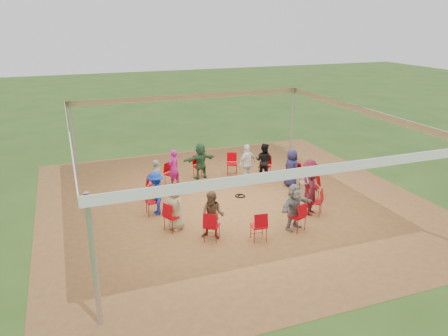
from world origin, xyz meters
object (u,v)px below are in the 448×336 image
object	(u,v)px
chair_0	(312,187)
chair_7	(153,202)
person_seated_7	(175,207)
standing_person	(247,163)
chair_11	(297,217)
person_seated_3	(200,161)
chair_8	(172,216)
person_seated_6	(156,193)
person_seated_0	(309,179)
person_seated_2	(264,161)
chair_1	(293,174)
chair_12	(315,202)
laptop	(305,181)
person_seated_10	(312,193)
person_seated_8	(213,215)
person_seated_4	(174,168)
chair_9	(212,226)
person_seated_1	(291,168)
chair_6	(154,187)
chair_3	(232,164)
chair_10	(259,226)
chair_4	(199,167)
chair_5	(172,174)
person_seated_5	(157,179)
chair_2	(265,167)
person_seated_9	(294,207)
cable_coil	(241,196)

from	to	relation	value
chair_0	chair_7	size ratio (longest dim) A/B	1.00
person_seated_7	standing_person	size ratio (longest dim) A/B	0.94
chair_11	person_seated_3	distance (m)	5.52
chair_8	person_seated_6	size ratio (longest dim) A/B	0.62
person_seated_0	person_seated_2	size ratio (longest dim) A/B	1.00
chair_1	standing_person	xyz separation A→B (m)	(-1.53, 0.95, 0.32)
chair_12	laptop	size ratio (longest dim) A/B	2.30
chair_1	chair_12	size ratio (longest dim) A/B	1.00
person_seated_6	person_seated_10	size ratio (longest dim) A/B	1.00
person_seated_7	laptop	world-z (taller)	person_seated_7
chair_8	chair_0	bearing A→B (deg)	69.23
person_seated_8	person_seated_4	bearing A→B (deg)	124.62
chair_1	chair_0	bearing A→B (deg)	166.15
chair_9	person_seated_1	xyz separation A→B (m)	(4.23, 3.01, 0.28)
chair_0	laptop	bearing A→B (deg)	90.00
standing_person	person_seated_4	bearing A→B (deg)	-36.31
chair_6	chair_7	size ratio (longest dim) A/B	1.00
person_seated_8	standing_person	xyz separation A→B (m)	(2.75, 3.89, 0.04)
person_seated_4	chair_3	bearing A→B (deg)	154.66
chair_10	standing_person	world-z (taller)	standing_person
person_seated_1	person_seated_4	xyz separation A→B (m)	(-4.19, 1.56, 0.00)
person_seated_2	person_seated_10	distance (m)	3.60
chair_7	person_seated_8	distance (m)	2.60
chair_7	person_seated_1	size ratio (longest dim) A/B	0.62
person_seated_2	chair_8	bearing A→B (deg)	82.93
chair_3	chair_7	distance (m)	4.67
chair_4	chair_5	size ratio (longest dim) A/B	1.00
person_seated_0	person_seated_7	world-z (taller)	same
standing_person	person_seated_5	bearing A→B (deg)	-18.25
person_seated_10	chair_11	bearing A→B (deg)	171.16
person_seated_0	person_seated_2	distance (m)	2.53
person_seated_1	person_seated_2	world-z (taller)	same
person_seated_7	person_seated_10	distance (m)	4.47
chair_2	person_seated_3	size ratio (longest dim) A/B	0.62
chair_8	person_seated_2	xyz separation A→B (m)	(4.53, 3.15, 0.28)
chair_10	person_seated_10	distance (m)	2.60
chair_5	chair_9	size ratio (longest dim) A/B	1.00
person_seated_6	person_seated_10	world-z (taller)	same
chair_4	person_seated_4	xyz separation A→B (m)	(-1.20, -0.59, 0.28)
chair_7	person_seated_2	xyz separation A→B (m)	(4.86, 1.83, 0.28)
chair_11	chair_10	bearing A→B (deg)	166.15
chair_11	person_seated_10	bearing A→B (deg)	18.85
chair_1	person_seated_9	distance (m)	3.70
chair_9	chair_8	bearing A→B (deg)	166.15
person_seated_9	cable_coil	world-z (taller)	person_seated_9
chair_3	standing_person	size ratio (longest dim) A/B	0.59
person_seated_4	standing_person	distance (m)	2.84
person_seated_5	chair_1	bearing A→B (deg)	111.24
person_seated_1	standing_person	bearing A→B (deg)	41.14
person_seated_2	person_seated_7	distance (m)	5.40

